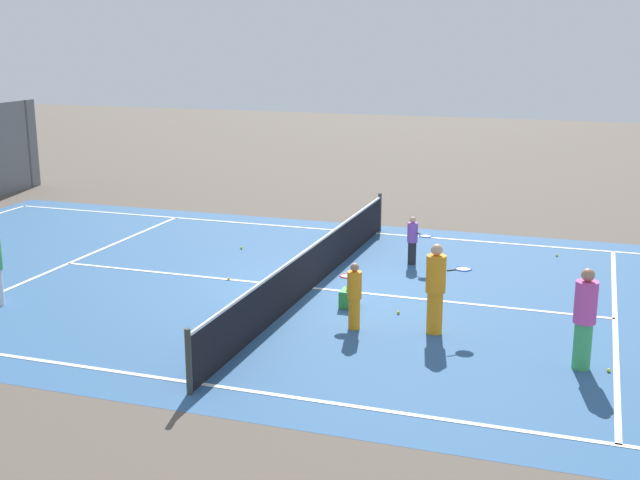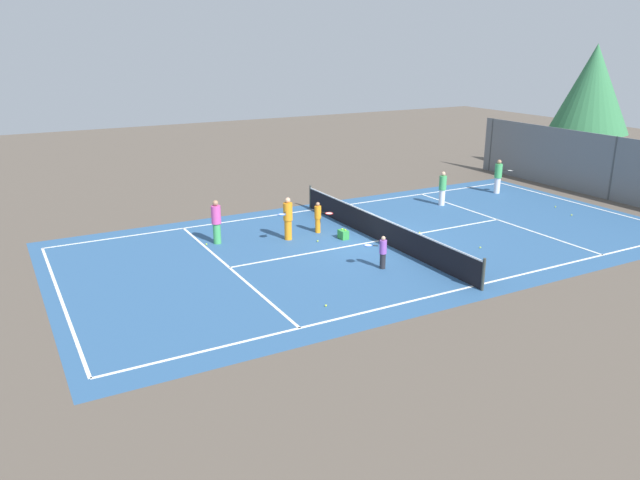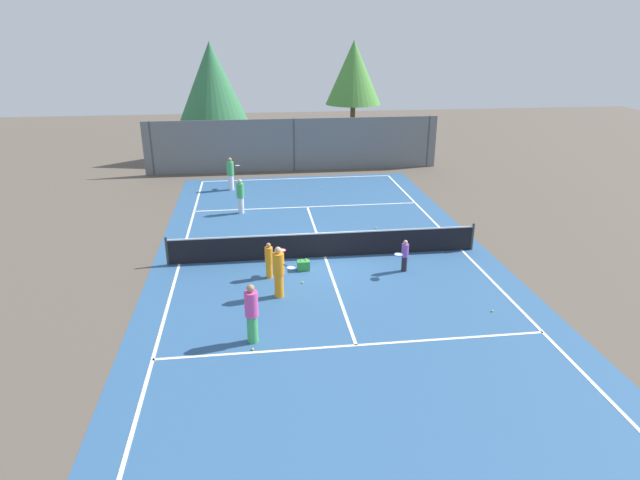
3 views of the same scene
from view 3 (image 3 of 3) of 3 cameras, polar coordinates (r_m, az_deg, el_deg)
ground_plane at (r=21.07m, az=0.51°, el=-1.77°), size 80.00×80.00×0.00m
court_surface at (r=21.07m, az=0.51°, el=-1.76°), size 13.00×25.00×0.01m
tennis_net at (r=20.87m, az=0.51°, el=-0.48°), size 11.90×0.10×1.10m
perimeter_fence at (r=33.98m, az=-2.74°, el=9.89°), size 18.00×0.12×3.20m
tree_0 at (r=38.22m, az=3.53°, el=17.04°), size 3.73×3.73×7.61m
tree_1 at (r=37.53m, az=-11.26°, el=15.86°), size 4.53×4.53×7.56m
player_0 at (r=26.16m, az=-8.32°, el=4.59°), size 0.36×0.36×1.67m
player_1 at (r=19.82m, az=8.81°, el=-1.58°), size 0.71×0.76×1.20m
player_2 at (r=15.26m, az=-7.15°, el=-7.57°), size 0.38×0.38×1.77m
player_3 at (r=30.21m, az=-9.32°, el=6.89°), size 0.81×0.87×1.79m
player_4 at (r=19.16m, az=-5.30°, el=-2.05°), size 0.83×0.64×1.31m
player_5 at (r=17.68m, az=-4.32°, el=-3.29°), size 0.80×0.87×1.75m
ball_crate at (r=19.87m, az=-1.74°, el=-2.66°), size 0.45×0.30×0.43m
tennis_ball_0 at (r=17.89m, az=17.56°, el=-7.08°), size 0.07×0.07×0.07m
tennis_ball_1 at (r=18.92m, az=-1.86°, el=-4.44°), size 0.07×0.07×0.07m
tennis_ball_2 at (r=15.31m, az=-7.05°, el=-11.25°), size 0.07×0.07×0.07m
tennis_ball_3 at (r=30.49m, az=0.16°, el=5.57°), size 0.07×0.07×0.07m
tennis_ball_4 at (r=22.94m, az=-0.24°, el=0.27°), size 0.07×0.07×0.07m
tennis_ball_5 at (r=24.19m, az=5.83°, el=1.29°), size 0.07×0.07×0.07m
tennis_ball_6 at (r=30.85m, az=-2.56°, el=5.74°), size 0.07×0.07×0.07m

